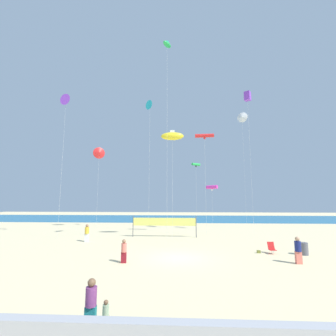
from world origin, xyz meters
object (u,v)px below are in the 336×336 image
at_px(kite_violet_box, 247,96).
at_px(kite_green_inflatable, 167,45).
at_px(folding_beach_chair, 272,248).
at_px(kite_violet_delta, 66,100).
at_px(beachgoer_coral_shirt, 124,250).
at_px(kite_green_tube, 196,165).
at_px(beach_handbag, 259,252).
at_px(kite_white_delta, 242,117).
at_px(mother_figure, 91,302).
at_px(kite_cyan_delta, 150,105).
at_px(trash_barrel, 304,249).
at_px(volleyball_net, 164,223).
at_px(beachgoer_navy_shirt, 298,249).
at_px(kite_yellow_inflatable, 172,136).
at_px(beachgoer_mustard_shirt, 87,232).
at_px(toddler_figure, 106,314).
at_px(kite_magenta_tube, 212,187).
at_px(kite_red_tube, 204,136).

relative_size(kite_violet_box, kite_green_inflatable, 0.89).
relative_size(folding_beach_chair, kite_violet_delta, 0.05).
distance_m(beachgoer_coral_shirt, kite_green_tube, 21.06).
height_order(beach_handbag, kite_violet_delta, kite_violet_delta).
bearing_deg(beach_handbag, kite_white_delta, 77.34).
relative_size(mother_figure, kite_cyan_delta, 0.09).
height_order(trash_barrel, kite_violet_box, kite_violet_box).
height_order(volleyball_net, kite_white_delta, kite_white_delta).
bearing_deg(kite_violet_box, beachgoer_coral_shirt, -135.00).
distance_m(beachgoer_navy_shirt, kite_yellow_inflatable, 16.36).
relative_size(beachgoer_mustard_shirt, trash_barrel, 1.89).
xyz_separation_m(folding_beach_chair, beach_handbag, (-1.01, 0.10, -0.35)).
relative_size(toddler_figure, trash_barrel, 1.00).
relative_size(mother_figure, beach_handbag, 5.85).
xyz_separation_m(volleyball_net, beach_handbag, (8.18, -7.56, -1.52)).
xyz_separation_m(kite_magenta_tube, kite_green_inflatable, (-5.80, -12.06, 13.91)).
distance_m(beachgoer_navy_shirt, volleyball_net, 14.50).
bearing_deg(kite_white_delta, kite_red_tube, -129.48).
distance_m(beachgoer_mustard_shirt, kite_green_inflatable, 20.87).
bearing_deg(volleyball_net, beach_handbag, -42.76).
distance_m(kite_violet_box, kite_yellow_inflatable, 11.97).
xyz_separation_m(beachgoer_navy_shirt, kite_violet_delta, (-21.51, 8.85, 15.09)).
height_order(beachgoer_navy_shirt, kite_yellow_inflatable, kite_yellow_inflatable).
height_order(folding_beach_chair, volleyball_net, volleyball_net).
bearing_deg(folding_beach_chair, beachgoer_navy_shirt, -89.60).
bearing_deg(toddler_figure, kite_green_inflatable, 99.48).
bearing_deg(beachgoer_coral_shirt, kite_green_tube, 84.35).
bearing_deg(kite_red_tube, toddler_figure, -105.69).
bearing_deg(kite_green_tube, mother_figure, -101.67).
bearing_deg(mother_figure, kite_cyan_delta, 96.53).
distance_m(beach_handbag, kite_green_inflatable, 21.29).
height_order(beachgoer_navy_shirt, kite_violet_box, kite_violet_box).
bearing_deg(kite_red_tube, kite_violet_box, 8.45).
height_order(toddler_figure, beachgoer_navy_shirt, beachgoer_navy_shirt).
bearing_deg(kite_cyan_delta, toddler_figure, -85.81).
height_order(kite_green_inflatable, kite_red_tube, kite_green_inflatable).
bearing_deg(kite_violet_box, trash_barrel, -85.01).
bearing_deg(kite_white_delta, kite_violet_delta, -154.61).
bearing_deg(volleyball_net, kite_violet_delta, -171.36).
bearing_deg(kite_magenta_tube, trash_barrel, -70.45).
relative_size(trash_barrel, kite_green_inflatable, 0.05).
bearing_deg(kite_green_tube, kite_yellow_inflatable, -110.09).
bearing_deg(beachgoer_coral_shirt, kite_yellow_inflatable, 85.29).
relative_size(beachgoer_navy_shirt, kite_magenta_tube, 0.28).
bearing_deg(kite_magenta_tube, beach_handbag, -82.90).
distance_m(trash_barrel, kite_violet_box, 19.70).
xyz_separation_m(kite_yellow_inflatable, kite_red_tube, (3.92, 2.58, 0.69)).
relative_size(kite_violet_delta, kite_white_delta, 0.91).
relative_size(mother_figure, beachgoer_coral_shirt, 1.04).
bearing_deg(kite_red_tube, kite_violet_delta, -170.91).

